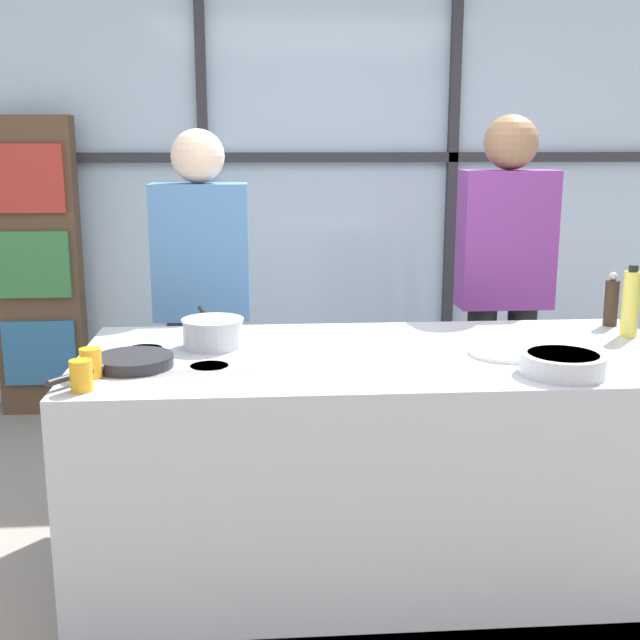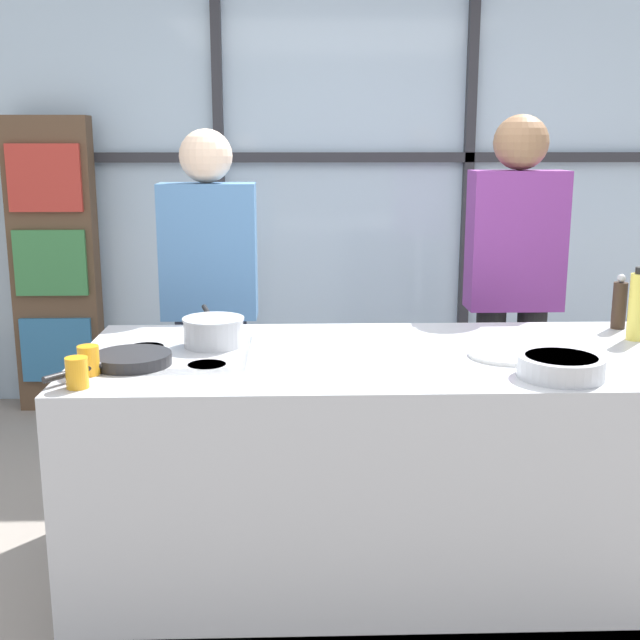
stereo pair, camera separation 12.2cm
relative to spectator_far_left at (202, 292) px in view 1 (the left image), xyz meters
name	(u,v)px [view 1 (the left image)]	position (x,y,z in m)	size (l,w,h in m)	color
ground_plane	(380,581)	(0.70, -0.88, -0.97)	(18.00, 18.00, 0.00)	gray
back_window_wall	(329,179)	(0.70, 1.43, 0.44)	(6.40, 0.10, 2.80)	silver
bookshelf	(37,268)	(-1.07, 1.25, -0.07)	(0.51, 0.19, 1.78)	brown
demo_island	(381,471)	(0.70, -0.88, -0.52)	(2.15, 0.96, 0.90)	#B7BABF
spectator_far_left	(202,292)	(0.00, 0.00, 0.00)	(0.43, 0.24, 1.69)	#232838
spectator_center_left	(504,279)	(1.40, 0.00, 0.04)	(0.43, 0.25, 1.75)	black
frying_pan	(132,361)	(-0.16, -1.01, -0.04)	(0.35, 0.41, 0.04)	#232326
saucepan	(213,332)	(0.09, -0.75, -0.01)	(0.23, 0.41, 0.11)	silver
white_plate	(507,353)	(1.13, -0.94, -0.06)	(0.27, 0.27, 0.01)	white
mixing_bowl	(563,363)	(1.23, -1.19, -0.03)	(0.28, 0.28, 0.07)	silver
oil_bottle	(631,303)	(1.67, -0.71, 0.07)	(0.06, 0.06, 0.28)	#E0CC4C
pepper_grinder	(611,301)	(1.68, -0.52, 0.04)	(0.06, 0.06, 0.22)	#332319
juice_glass_near	(81,376)	(-0.27, -1.26, -0.02)	(0.07, 0.07, 0.10)	orange
juice_glass_far	(91,363)	(-0.27, -1.12, -0.02)	(0.07, 0.07, 0.10)	orange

